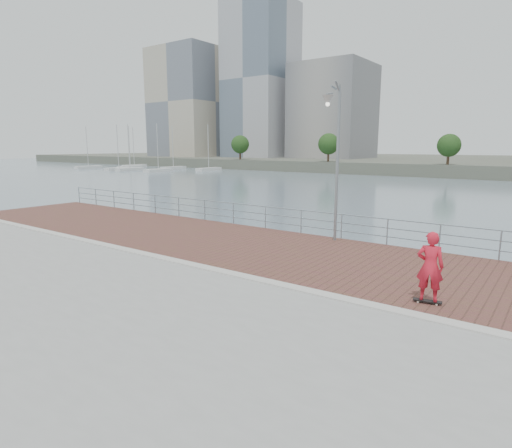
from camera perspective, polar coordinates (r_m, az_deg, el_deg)
The scene contains 9 objects.
water at distance 14.85m, azimuth -4.70°, elevation -13.78°, with size 400.00×400.00×0.00m, color slate.
seawall at distance 11.51m, azimuth -22.03°, elevation -16.59°, with size 40.00×24.00×2.00m, color gray.
brick_lane at distance 16.92m, azimuth 3.21°, elevation -3.51°, with size 40.00×6.80×0.02m, color brown.
curb at distance 14.14m, azimuth -4.83°, elevation -6.26°, with size 40.00×0.40×0.06m, color #B7B5AD.
guardrail at distance 19.66m, azimuth 8.65°, elevation 0.39°, with size 39.06×0.06×1.13m.
street_lamp at distance 18.08m, azimuth 10.28°, elevation 11.61°, with size 0.46×1.34×6.34m.
skateboard at distance 12.19m, azimuth 21.89°, elevation -9.50°, with size 0.73×0.31×0.08m.
skateboarder at distance 11.92m, azimuth 22.20°, elevation -5.25°, with size 0.67×0.44×1.83m, color red.
marina at distance 113.55m, azimuth -14.96°, elevation 7.28°, with size 34.75×19.59×11.01m.
Camera 1 is at (8.93, -10.18, 4.09)m, focal length 30.00 mm.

